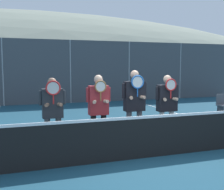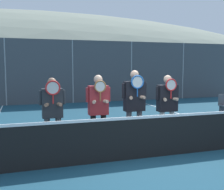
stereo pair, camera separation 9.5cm
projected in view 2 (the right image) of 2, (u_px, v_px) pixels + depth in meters
name	position (u px, v px, depth m)	size (l,w,h in m)	color
ground_plane	(151.00, 157.00, 6.03)	(120.00, 120.00, 0.00)	navy
hill_distant	(33.00, 75.00, 62.38)	(128.03, 71.13, 24.89)	gray
clubhouse_building	(66.00, 70.00, 21.99)	(18.91, 5.50, 3.17)	tan
fence_back	(73.00, 72.00, 14.80)	(20.06, 0.06, 3.31)	gray
tennis_net	(151.00, 136.00, 5.98)	(9.48, 0.09, 1.01)	gray
court_line_right_sideline	(204.00, 121.00, 9.95)	(0.05, 16.00, 0.01)	white
player_leftmost	(52.00, 109.00, 6.19)	(0.58, 0.34, 1.70)	#56565B
player_center_left	(98.00, 107.00, 6.43)	(0.58, 0.34, 1.75)	black
player_center_right	(134.00, 102.00, 6.65)	(0.62, 0.34, 1.86)	#56565B
player_rightmost	(167.00, 103.00, 6.98)	(0.63, 0.34, 1.73)	white
car_left_of_center	(38.00, 83.00, 16.43)	(4.21, 1.90, 1.85)	slate
car_center	(120.00, 82.00, 18.13)	(4.59, 2.05, 1.83)	black
car_right_of_center	(189.00, 82.00, 19.63)	(4.23, 2.00, 1.66)	#285638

